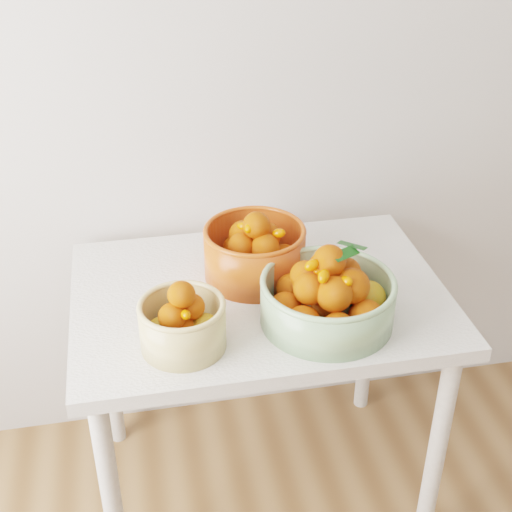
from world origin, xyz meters
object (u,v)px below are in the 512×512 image
(bowl_cream, at_px, (182,323))
(bowl_orange, at_px, (254,251))
(table, at_px, (259,320))
(bowl_green, at_px, (328,296))

(bowl_cream, bearing_deg, bowl_orange, 50.02)
(bowl_orange, bearing_deg, bowl_cream, -129.98)
(table, xyz_separation_m, bowl_cream, (-0.23, -0.19, 0.16))
(table, height_order, bowl_cream, bowl_cream)
(bowl_cream, relative_size, bowl_orange, 0.86)
(bowl_cream, height_order, bowl_orange, bowl_orange)
(bowl_orange, bearing_deg, bowl_green, -59.84)
(table, xyz_separation_m, bowl_green, (0.14, -0.16, 0.17))
(table, relative_size, bowl_cream, 4.04)
(table, distance_m, bowl_cream, 0.34)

